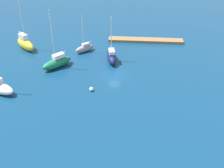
# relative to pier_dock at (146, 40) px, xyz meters

# --- Properties ---
(water) EXTENTS (160.00, 160.00, 0.00)m
(water) POSITION_rel_pier_dock_xyz_m (7.50, 19.57, -0.39)
(water) COLOR navy
(water) RESTS_ON ground
(pier_dock) EXTENTS (21.12, 2.82, 0.77)m
(pier_dock) POSITION_rel_pier_dock_xyz_m (0.00, 0.00, 0.00)
(pier_dock) COLOR olive
(pier_dock) RESTS_ON ground
(sailboat_navy_near_pier) EXTENTS (3.48, 7.44, 11.32)m
(sailboat_navy_near_pier) POSITION_rel_pier_dock_xyz_m (8.69, 13.09, 1.04)
(sailboat_navy_near_pier) COLOR #141E4C
(sailboat_navy_near_pier) RESTS_ON water
(sailboat_green_off_beacon) EXTENTS (6.97, 7.37, 14.03)m
(sailboat_green_off_beacon) POSITION_rel_pier_dock_xyz_m (21.32, 17.11, 0.97)
(sailboat_green_off_beacon) COLOR #19724C
(sailboat_green_off_beacon) RESTS_ON water
(sailboat_yellow_west_end) EXTENTS (7.18, 6.68, 13.58)m
(sailboat_yellow_west_end) POSITION_rel_pier_dock_xyz_m (32.25, 7.83, 1.30)
(sailboat_yellow_west_end) COLOR yellow
(sailboat_yellow_west_end) RESTS_ON water
(sailboat_gray_lone_north) EXTENTS (5.04, 4.82, 9.90)m
(sailboat_gray_lone_north) POSITION_rel_pier_dock_xyz_m (16.23, 8.13, 0.65)
(sailboat_gray_lone_north) COLOR gray
(sailboat_gray_lone_north) RESTS_ON water
(mooring_buoy_white) EXTENTS (0.86, 0.86, 0.86)m
(mooring_buoy_white) POSITION_rel_pier_dock_xyz_m (11.75, 26.67, 0.04)
(mooring_buoy_white) COLOR white
(mooring_buoy_white) RESTS_ON water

